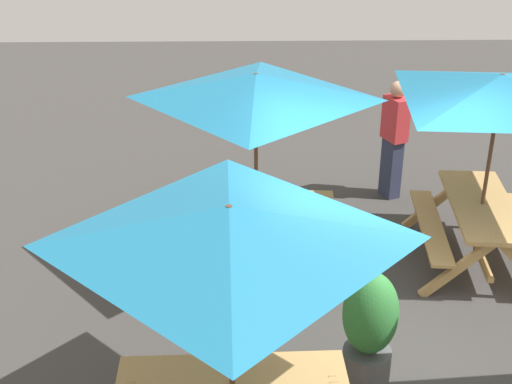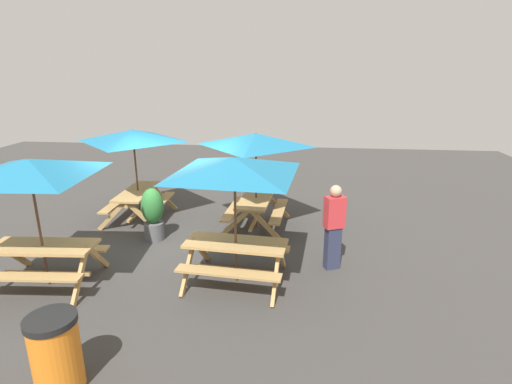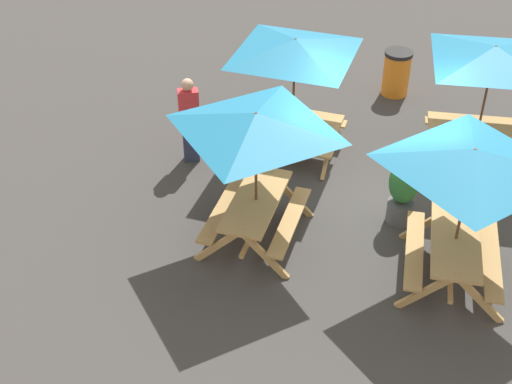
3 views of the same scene
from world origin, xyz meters
TOP-DOWN VIEW (x-y plane):
  - ground_plane at (0.00, 0.00)m, footprint 24.00×24.00m
  - picnic_table_0 at (-1.68, -1.33)m, footprint 2.12×2.12m
  - picnic_table_1 at (-1.61, 1.27)m, footprint 2.82×2.82m
  - picnic_table_3 at (1.34, -1.57)m, footprint 2.05×2.05m
  - potted_plant_0 at (0.52, -0.37)m, footprint 0.49×0.49m
  - person_standing at (-3.37, 0.58)m, footprint 0.42×0.35m

SIDE VIEW (x-z plane):
  - ground_plane at x=0.00m, z-range 0.00..0.00m
  - potted_plant_0 at x=0.52m, z-range 0.03..1.23m
  - person_standing at x=-3.37m, z-range 0.05..1.72m
  - picnic_table_0 at x=-1.68m, z-range 0.82..3.16m
  - picnic_table_1 at x=-1.61m, z-range 0.82..3.16m
  - picnic_table_3 at x=1.34m, z-range 0.82..3.16m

